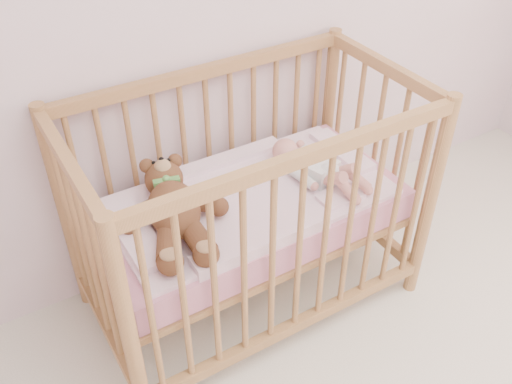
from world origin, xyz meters
TOP-DOWN VIEW (x-y plane):
  - crib at (-0.13, 1.60)m, footprint 1.36×0.76m
  - mattress at (-0.13, 1.60)m, footprint 1.22×0.62m
  - blanket at (-0.13, 1.60)m, footprint 1.10×0.58m
  - baby at (0.16, 1.58)m, footprint 0.37×0.55m
  - teddy_bear at (-0.46, 1.58)m, footprint 0.55×0.68m

SIDE VIEW (x-z plane):
  - mattress at x=-0.13m, z-range 0.42..0.55m
  - crib at x=-0.13m, z-range 0.00..1.00m
  - blanket at x=-0.13m, z-range 0.53..0.59m
  - baby at x=0.16m, z-range 0.57..0.70m
  - teddy_bear at x=-0.46m, z-range 0.56..0.73m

